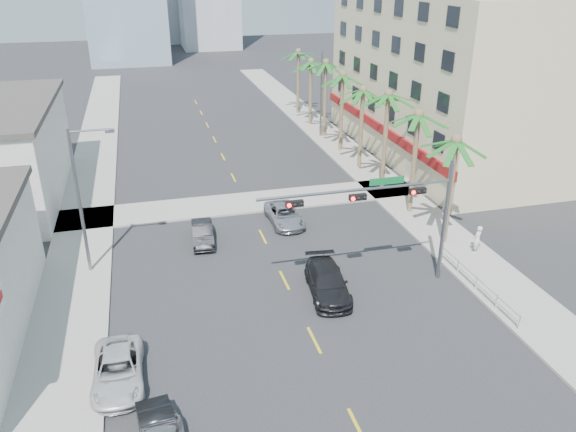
{
  "coord_description": "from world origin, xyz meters",
  "views": [
    {
      "loc": [
        -7.13,
        -17.91,
        17.29
      ],
      "look_at": [
        0.6,
        11.45,
        3.5
      ],
      "focal_mm": 35.0,
      "sensor_mm": 36.0,
      "label": 1
    }
  ],
  "objects_px": {
    "traffic_signal_mast": "(395,206)",
    "car_lane_center": "(284,215)",
    "car_lane_left": "(203,233)",
    "car_lane_right": "(327,282)",
    "pedestrian": "(477,239)",
    "car_parked_far": "(118,370)"
  },
  "relations": [
    {
      "from": "traffic_signal_mast",
      "to": "car_lane_center",
      "type": "bearing_deg",
      "value": 111.1
    },
    {
      "from": "car_parked_far",
      "to": "traffic_signal_mast",
      "type": "bearing_deg",
      "value": 17.68
    },
    {
      "from": "car_parked_far",
      "to": "pedestrian",
      "type": "height_order",
      "value": "pedestrian"
    },
    {
      "from": "traffic_signal_mast",
      "to": "car_lane_right",
      "type": "height_order",
      "value": "traffic_signal_mast"
    },
    {
      "from": "car_parked_far",
      "to": "car_lane_right",
      "type": "relative_size",
      "value": 0.93
    },
    {
      "from": "traffic_signal_mast",
      "to": "pedestrian",
      "type": "relative_size",
      "value": 5.94
    },
    {
      "from": "car_parked_far",
      "to": "car_lane_left",
      "type": "bearing_deg",
      "value": 68.32
    },
    {
      "from": "pedestrian",
      "to": "traffic_signal_mast",
      "type": "bearing_deg",
      "value": -12.81
    },
    {
      "from": "traffic_signal_mast",
      "to": "car_lane_left",
      "type": "xyz_separation_m",
      "value": [
        -9.86,
        8.3,
        -4.41
      ]
    },
    {
      "from": "car_lane_left",
      "to": "pedestrian",
      "type": "relative_size",
      "value": 2.11
    },
    {
      "from": "traffic_signal_mast",
      "to": "car_lane_center",
      "type": "height_order",
      "value": "traffic_signal_mast"
    },
    {
      "from": "car_lane_right",
      "to": "pedestrian",
      "type": "relative_size",
      "value": 2.74
    },
    {
      "from": "car_lane_left",
      "to": "car_lane_center",
      "type": "height_order",
      "value": "car_lane_center"
    },
    {
      "from": "car_lane_right",
      "to": "pedestrian",
      "type": "bearing_deg",
      "value": 17.47
    },
    {
      "from": "traffic_signal_mast",
      "to": "car_lane_right",
      "type": "relative_size",
      "value": 2.17
    },
    {
      "from": "car_lane_center",
      "to": "pedestrian",
      "type": "relative_size",
      "value": 2.51
    },
    {
      "from": "car_lane_left",
      "to": "car_parked_far",
      "type": "bearing_deg",
      "value": -108.49
    },
    {
      "from": "car_lane_right",
      "to": "car_parked_far",
      "type": "bearing_deg",
      "value": -150.87
    },
    {
      "from": "car_lane_left",
      "to": "car_lane_center",
      "type": "bearing_deg",
      "value": 17.82
    },
    {
      "from": "car_parked_far",
      "to": "car_lane_left",
      "type": "relative_size",
      "value": 1.21
    },
    {
      "from": "car_lane_left",
      "to": "pedestrian",
      "type": "xyz_separation_m",
      "value": [
        16.84,
        -6.26,
        0.44
      ]
    },
    {
      "from": "car_lane_left",
      "to": "car_lane_right",
      "type": "distance_m",
      "value": 10.27
    }
  ]
}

